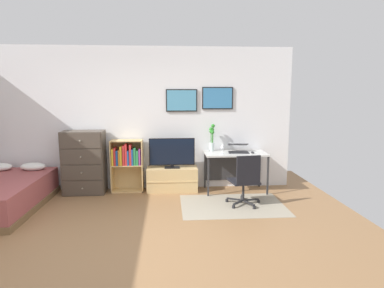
{
  "coord_description": "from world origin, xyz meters",
  "views": [
    {
      "loc": [
        0.68,
        -3.94,
        1.85
      ],
      "look_at": [
        1.08,
        1.5,
        1.0
      ],
      "focal_mm": 31.08,
      "sensor_mm": 36.0,
      "label": 1
    }
  ],
  "objects_px": {
    "desk": "(235,159)",
    "office_chair": "(246,179)",
    "laptop": "(238,149)",
    "dresser": "(84,162)",
    "computer_mouse": "(253,152)",
    "wine_glass": "(222,147)",
    "television": "(172,153)",
    "bamboo_vase": "(212,137)",
    "tv_stand": "(172,179)",
    "bookshelf": "(127,160)"
  },
  "relations": [
    {
      "from": "dresser",
      "to": "tv_stand",
      "type": "relative_size",
      "value": 1.23
    },
    {
      "from": "bookshelf",
      "to": "dresser",
      "type": "bearing_deg",
      "value": -175.61
    },
    {
      "from": "television",
      "to": "computer_mouse",
      "type": "relative_size",
      "value": 8.15
    },
    {
      "from": "television",
      "to": "bamboo_vase",
      "type": "xyz_separation_m",
      "value": [
        0.76,
        0.13,
        0.27
      ]
    },
    {
      "from": "office_chair",
      "to": "bamboo_vase",
      "type": "relative_size",
      "value": 1.66
    },
    {
      "from": "laptop",
      "to": "wine_glass",
      "type": "height_order",
      "value": "wine_glass"
    },
    {
      "from": "laptop",
      "to": "television",
      "type": "bearing_deg",
      "value": -174.18
    },
    {
      "from": "bookshelf",
      "to": "bamboo_vase",
      "type": "distance_m",
      "value": 1.66
    },
    {
      "from": "television",
      "to": "wine_glass",
      "type": "relative_size",
      "value": 4.71
    },
    {
      "from": "bamboo_vase",
      "to": "computer_mouse",
      "type": "bearing_deg",
      "value": -22.26
    },
    {
      "from": "television",
      "to": "wine_glass",
      "type": "bearing_deg",
      "value": -11.08
    },
    {
      "from": "bookshelf",
      "to": "wine_glass",
      "type": "xyz_separation_m",
      "value": [
        1.77,
        -0.25,
        0.28
      ]
    },
    {
      "from": "office_chair",
      "to": "computer_mouse",
      "type": "distance_m",
      "value": 0.87
    },
    {
      "from": "dresser",
      "to": "bamboo_vase",
      "type": "distance_m",
      "value": 2.42
    },
    {
      "from": "computer_mouse",
      "to": "wine_glass",
      "type": "xyz_separation_m",
      "value": [
        -0.56,
        -0.02,
        0.12
      ]
    },
    {
      "from": "dresser",
      "to": "computer_mouse",
      "type": "bearing_deg",
      "value": -3.15
    },
    {
      "from": "laptop",
      "to": "wine_glass",
      "type": "bearing_deg",
      "value": -146.5
    },
    {
      "from": "tv_stand",
      "to": "office_chair",
      "type": "bearing_deg",
      "value": -38.49
    },
    {
      "from": "computer_mouse",
      "to": "bamboo_vase",
      "type": "height_order",
      "value": "bamboo_vase"
    },
    {
      "from": "dresser",
      "to": "laptop",
      "type": "distance_m",
      "value": 2.87
    },
    {
      "from": "bookshelf",
      "to": "computer_mouse",
      "type": "height_order",
      "value": "bookshelf"
    },
    {
      "from": "dresser",
      "to": "wine_glass",
      "type": "bearing_deg",
      "value": -4.23
    },
    {
      "from": "computer_mouse",
      "to": "wine_glass",
      "type": "relative_size",
      "value": 0.58
    },
    {
      "from": "laptop",
      "to": "computer_mouse",
      "type": "xyz_separation_m",
      "value": [
        0.24,
        -0.15,
        -0.05
      ]
    },
    {
      "from": "bookshelf",
      "to": "desk",
      "type": "bearing_deg",
      "value": -1.9
    },
    {
      "from": "tv_stand",
      "to": "laptop",
      "type": "xyz_separation_m",
      "value": [
        1.25,
        -0.03,
        0.58
      ]
    },
    {
      "from": "tv_stand",
      "to": "office_chair",
      "type": "xyz_separation_m",
      "value": [
        1.18,
        -0.94,
        0.23
      ]
    },
    {
      "from": "dresser",
      "to": "desk",
      "type": "relative_size",
      "value": 1.01
    },
    {
      "from": "bookshelf",
      "to": "television",
      "type": "bearing_deg",
      "value": -4.45
    },
    {
      "from": "wine_glass",
      "to": "dresser",
      "type": "bearing_deg",
      "value": 175.77
    },
    {
      "from": "bookshelf",
      "to": "office_chair",
      "type": "height_order",
      "value": "bookshelf"
    },
    {
      "from": "dresser",
      "to": "office_chair",
      "type": "relative_size",
      "value": 1.35
    },
    {
      "from": "office_chair",
      "to": "wine_glass",
      "type": "xyz_separation_m",
      "value": [
        -0.26,
        0.74,
        0.42
      ]
    },
    {
      "from": "dresser",
      "to": "computer_mouse",
      "type": "relative_size",
      "value": 11.15
    },
    {
      "from": "desk",
      "to": "office_chair",
      "type": "xyz_separation_m",
      "value": [
        -0.0,
        -0.92,
        -0.15
      ]
    },
    {
      "from": "dresser",
      "to": "wine_glass",
      "type": "xyz_separation_m",
      "value": [
        2.53,
        -0.19,
        0.29
      ]
    },
    {
      "from": "office_chair",
      "to": "dresser",
      "type": "bearing_deg",
      "value": 152.83
    },
    {
      "from": "wine_glass",
      "to": "television",
      "type": "bearing_deg",
      "value": 168.92
    },
    {
      "from": "bookshelf",
      "to": "bamboo_vase",
      "type": "height_order",
      "value": "bamboo_vase"
    },
    {
      "from": "tv_stand",
      "to": "television",
      "type": "height_order",
      "value": "television"
    },
    {
      "from": "tv_stand",
      "to": "bamboo_vase",
      "type": "distance_m",
      "value": 1.1
    },
    {
      "from": "desk",
      "to": "office_chair",
      "type": "bearing_deg",
      "value": -90.03
    },
    {
      "from": "tv_stand",
      "to": "office_chair",
      "type": "distance_m",
      "value": 1.53
    },
    {
      "from": "dresser",
      "to": "television",
      "type": "distance_m",
      "value": 1.62
    },
    {
      "from": "tv_stand",
      "to": "office_chair",
      "type": "relative_size",
      "value": 1.1
    },
    {
      "from": "television",
      "to": "computer_mouse",
      "type": "bearing_deg",
      "value": -6.27
    },
    {
      "from": "laptop",
      "to": "bamboo_vase",
      "type": "height_order",
      "value": "bamboo_vase"
    },
    {
      "from": "office_chair",
      "to": "laptop",
      "type": "bearing_deg",
      "value": 77.19
    },
    {
      "from": "television",
      "to": "wine_glass",
      "type": "height_order",
      "value": "television"
    },
    {
      "from": "television",
      "to": "wine_glass",
      "type": "distance_m",
      "value": 0.95
    }
  ]
}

